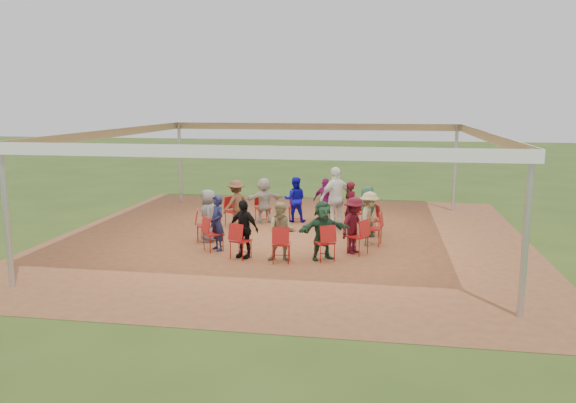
% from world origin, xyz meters
% --- Properties ---
extents(ground, '(80.00, 80.00, 0.00)m').
position_xyz_m(ground, '(0.00, 0.00, 0.00)').
color(ground, '#324A17').
rests_on(ground, ground).
extents(dirt_patch, '(13.00, 13.00, 0.00)m').
position_xyz_m(dirt_patch, '(0.00, 0.00, 0.01)').
color(dirt_patch, brown).
rests_on(dirt_patch, ground).
extents(tent, '(10.33, 10.33, 3.00)m').
position_xyz_m(tent, '(0.00, 0.00, 2.37)').
color(tent, '#B2B2B7').
rests_on(tent, ground).
extents(chair_0, '(0.49, 0.48, 0.90)m').
position_xyz_m(chair_0, '(2.32, -0.33, 0.45)').
color(chair_0, '#AC1715').
rests_on(chair_0, ground).
extents(chair_1, '(0.55, 0.53, 0.90)m').
position_xyz_m(chair_1, '(2.23, 0.71, 0.45)').
color(chair_1, '#AC1715').
rests_on(chair_1, ground).
extents(chair_2, '(0.61, 0.61, 0.90)m').
position_xyz_m(chair_2, '(1.70, 1.61, 0.45)').
color(chair_2, '#AC1715').
rests_on(chair_2, ground).
extents(chair_3, '(0.55, 0.56, 0.90)m').
position_xyz_m(chair_3, '(0.84, 2.19, 0.45)').
color(chair_3, '#AC1715').
rests_on(chair_3, ground).
extents(chair_4, '(0.46, 0.47, 0.90)m').
position_xyz_m(chair_4, '(-0.20, 2.34, 0.45)').
color(chair_4, '#AC1715').
rests_on(chair_4, ground).
extents(chair_5, '(0.59, 0.59, 0.90)m').
position_xyz_m(chair_5, '(-1.19, 2.02, 0.45)').
color(chair_5, '#AC1715').
rests_on(chair_5, ground).
extents(chair_6, '(0.60, 0.59, 0.90)m').
position_xyz_m(chair_6, '(-1.95, 1.30, 0.45)').
color(chair_6, '#AC1715').
rests_on(chair_6, ground).
extents(chair_7, '(0.49, 0.48, 0.90)m').
position_xyz_m(chair_7, '(-2.32, 0.33, 0.45)').
color(chair_7, '#AC1715').
rests_on(chair_7, ground).
extents(chair_8, '(0.55, 0.53, 0.90)m').
position_xyz_m(chair_8, '(-2.23, -0.71, 0.45)').
color(chair_8, '#AC1715').
rests_on(chair_8, ground).
extents(chair_9, '(0.61, 0.61, 0.90)m').
position_xyz_m(chair_9, '(-1.70, -1.61, 0.45)').
color(chair_9, '#AC1715').
rests_on(chair_9, ground).
extents(chair_10, '(0.55, 0.56, 0.90)m').
position_xyz_m(chair_10, '(-0.84, -2.19, 0.45)').
color(chair_10, '#AC1715').
rests_on(chair_10, ground).
extents(chair_11, '(0.46, 0.47, 0.90)m').
position_xyz_m(chair_11, '(0.20, -2.34, 0.45)').
color(chair_11, '#AC1715').
rests_on(chair_11, ground).
extents(chair_12, '(0.59, 0.59, 0.90)m').
position_xyz_m(chair_12, '(1.19, -2.02, 0.45)').
color(chair_12, '#AC1715').
rests_on(chair_12, ground).
extents(chair_13, '(0.60, 0.59, 0.90)m').
position_xyz_m(chair_13, '(1.95, -1.30, 0.45)').
color(chair_13, '#AC1715').
rests_on(chair_13, ground).
extents(person_seated_0, '(0.58, 0.98, 1.43)m').
position_xyz_m(person_seated_0, '(2.20, -0.31, 0.72)').
color(person_seated_0, '#998C62').
rests_on(person_seated_0, ground).
extents(person_seated_1, '(0.59, 0.79, 1.43)m').
position_xyz_m(person_seated_1, '(2.12, 0.68, 0.72)').
color(person_seated_1, '#1F432D').
rests_on(person_seated_1, ground).
extents(person_seated_2, '(0.61, 0.61, 1.43)m').
position_xyz_m(person_seated_2, '(1.62, 1.53, 0.72)').
color(person_seated_2, '#450B16').
rests_on(person_seated_2, ground).
extents(person_seated_3, '(0.94, 0.70, 1.43)m').
position_xyz_m(person_seated_3, '(0.79, 2.08, 0.72)').
color(person_seated_3, '#801361').
rests_on(person_seated_3, ground).
extents(person_seated_4, '(0.73, 0.46, 1.43)m').
position_xyz_m(person_seated_4, '(-0.19, 2.22, 0.72)').
color(person_seated_4, '#0B0BA5').
rests_on(person_seated_4, ground).
extents(person_seated_5, '(1.40, 1.10, 1.43)m').
position_xyz_m(person_seated_5, '(-1.13, 1.92, 0.72)').
color(person_seated_5, '#B1AD9F').
rests_on(person_seated_5, ground).
extents(person_seated_6, '(0.89, 1.02, 1.43)m').
position_xyz_m(person_seated_6, '(-1.85, 1.24, 0.72)').
color(person_seated_6, brown).
rests_on(person_seated_6, ground).
extents(person_seated_7, '(0.59, 0.79, 1.43)m').
position_xyz_m(person_seated_7, '(-2.12, -0.68, 0.72)').
color(person_seated_7, slate).
rests_on(person_seated_7, ground).
extents(person_seated_8, '(0.61, 0.61, 1.43)m').
position_xyz_m(person_seated_8, '(-1.62, -1.53, 0.72)').
color(person_seated_8, '#1A1F45').
rests_on(person_seated_8, ground).
extents(person_seated_9, '(0.94, 0.70, 1.43)m').
position_xyz_m(person_seated_9, '(-0.79, -2.08, 0.72)').
color(person_seated_9, black).
rests_on(person_seated_9, ground).
extents(person_seated_10, '(0.73, 0.46, 1.43)m').
position_xyz_m(person_seated_10, '(0.19, -2.22, 0.72)').
color(person_seated_10, '#998C62').
rests_on(person_seated_10, ground).
extents(person_seated_11, '(1.40, 1.10, 1.43)m').
position_xyz_m(person_seated_11, '(1.13, -1.92, 0.72)').
color(person_seated_11, '#1F432D').
rests_on(person_seated_11, ground).
extents(person_seated_12, '(0.89, 1.02, 1.43)m').
position_xyz_m(person_seated_12, '(1.85, -1.24, 0.72)').
color(person_seated_12, '#450B16').
rests_on(person_seated_12, ground).
extents(standing_person, '(1.21, 1.12, 1.87)m').
position_xyz_m(standing_person, '(1.18, 1.37, 0.94)').
color(standing_person, white).
rests_on(standing_person, ground).
extents(cable_coil, '(0.36, 0.36, 0.03)m').
position_xyz_m(cable_coil, '(-0.11, 0.93, 0.02)').
color(cable_coil, black).
rests_on(cable_coil, ground).
extents(laptop, '(0.32, 0.39, 0.24)m').
position_xyz_m(laptop, '(2.05, -0.29, 0.68)').
color(laptop, '#B7B7BC').
rests_on(laptop, ground).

